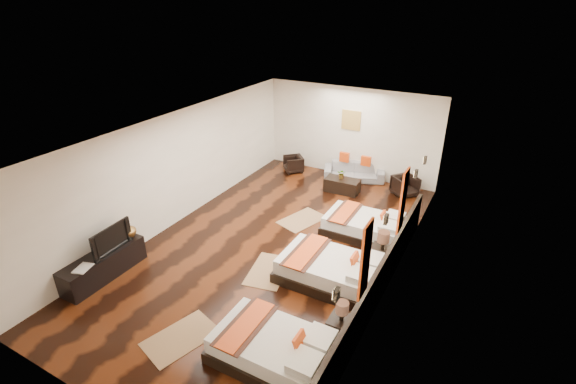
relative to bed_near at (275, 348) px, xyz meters
The scene contains 30 objects.
floor 3.33m from the bed_near, 120.65° to the left, with size 5.50×9.50×0.01m, color black.
ceiling 4.19m from the bed_near, 120.65° to the left, with size 5.50×9.50×0.01m, color white.
back_wall 7.88m from the bed_near, 102.55° to the left, with size 5.50×0.01×2.80m, color silver.
left_wall 5.41m from the bed_near, 147.24° to the left, with size 0.01×9.50×2.80m, color silver.
right_wall 3.26m from the bed_near, 69.75° to the left, with size 0.01×9.50×2.80m, color silver.
headboard_panel 2.31m from the bed_near, 63.77° to the left, with size 0.08×6.60×0.90m, color black.
bed_near is the anchor object (origin of this frame).
bed_mid 2.29m from the bed_near, 89.95° to the left, with size 2.11×1.32×0.80m.
bed_far 4.34m from the bed_near, 90.01° to the left, with size 1.91×1.20×0.73m.
nightstand_a 1.17m from the bed_near, 50.07° to the left, with size 0.41×0.41×0.81m.
nightstand_b 3.24m from the bed_near, 76.60° to the left, with size 0.47×0.47×0.93m.
jute_mat_near 1.72m from the bed_near, 167.65° to the right, with size 0.75×1.20×0.01m, color #94704B.
jute_mat_mid 2.37m from the bed_near, 123.58° to the left, with size 0.75×1.20×0.01m, color #94704B.
jute_mat_far 4.56m from the bed_near, 111.30° to the left, with size 0.75×1.20×0.01m, color #94704B.
tv_console 4.20m from the bed_near, behind, with size 0.50×1.80×0.55m, color black.
tv 4.20m from the bed_near, behind, with size 0.98×0.13×0.56m, color black.
book 4.22m from the bed_near, behind, with size 0.26×0.35×0.03m, color black.
figurine 4.32m from the bed_near, 167.51° to the left, with size 0.35×0.35×0.37m, color brown.
sofa 7.44m from the bed_near, 100.71° to the left, with size 1.83×0.72×0.54m, color gray.
armchair_left 7.73m from the bed_near, 115.67° to the left, with size 0.57×0.58×0.53m, color black.
armchair_right 6.96m from the bed_near, 87.56° to the left, with size 0.62×0.64×0.59m, color black.
coffee_table 6.47m from the bed_near, 102.35° to the left, with size 1.00×0.50×0.40m, color black.
table_plant 6.52m from the bed_near, 102.69° to the left, with size 0.25×0.22×0.28m, color #2E5A1E.
orange_panel_a 2.02m from the bed_near, 42.86° to the left, with size 0.04×0.40×1.30m, color #D86014.
orange_panel_b 3.63m from the bed_near, 71.86° to the left, with size 0.04×0.40×1.30m, color #D86014.
sconce_near 1.89m from the bed_near, ahead, with size 0.07×0.12×0.18m.
sconce_mid 2.79m from the bed_near, 63.89° to the left, with size 0.07×0.12×0.18m.
sconce_far 4.66m from the bed_near, 76.67° to the left, with size 0.07×0.12×0.18m.
sconce_lounge 5.49m from the bed_near, 78.93° to the left, with size 0.07×0.12×0.18m.
gold_artwork 7.93m from the bed_near, 102.59° to the left, with size 0.60×0.04×0.60m, color #AD873F.
Camera 1 is at (4.15, -6.96, 5.34)m, focal length 25.73 mm.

